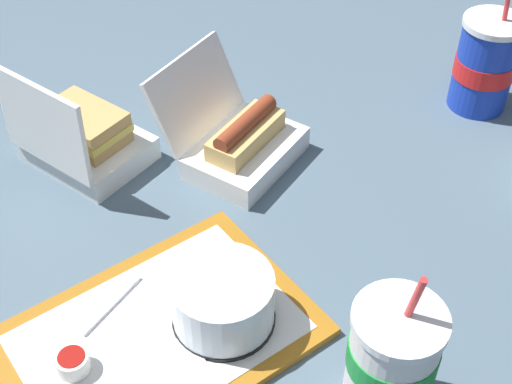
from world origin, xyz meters
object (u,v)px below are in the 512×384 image
Objects in this scene: food_tray at (159,335)px; plastic_fork at (110,304)px; soda_cup_center at (485,64)px; clamshell_sandwich_corner at (83,139)px; ketchup_cup at (73,363)px; clamshell_hotdog_back at (240,141)px; soda_cup_front at (391,362)px; cake_container at (223,301)px.

plastic_fork is at bearing 100.71° from food_tray.
plastic_fork is 0.49× the size of soda_cup_center.
clamshell_sandwich_corner is (0.16, 0.27, 0.03)m from plastic_fork.
ketchup_cup is (-0.10, 0.03, 0.02)m from food_tray.
clamshell_sandwich_corner is (-0.17, 0.18, 0.00)m from clamshell_hotdog_back.
soda_cup_front reaches higher than plastic_fork.
food_tray is at bearing -16.76° from ketchup_cup.
soda_cup_front reaches higher than ketchup_cup.
cake_container is 0.58× the size of soda_cup_center.
food_tray is 0.71m from soda_cup_center.
soda_cup_center and soda_cup_front have the same top height.
clamshell_hotdog_back is 0.96× the size of soda_cup_center.
cake_container reaches higher than food_tray.
clamshell_hotdog_back is 0.47m from soda_cup_front.
food_tray is at bearing 177.79° from soda_cup_center.
soda_cup_center is (0.72, -0.10, 0.07)m from plastic_fork.
clamshell_hotdog_back is (0.24, 0.21, -0.01)m from cake_container.
food_tray is 1.90× the size of clamshell_hotdog_back.
ketchup_cup is at bearing 156.33° from cake_container.
ketchup_cup is 0.21× the size of clamshell_sandwich_corner.
ketchup_cup is 0.18× the size of soda_cup_center.
cake_container is 0.60× the size of clamshell_hotdog_back.
clamshell_hotdog_back reaches higher than plastic_fork.
clamshell_hotdog_back is at bearing 4.12° from plastic_fork.
clamshell_sandwich_corner is 0.86× the size of soda_cup_center.
soda_cup_center reaches higher than plastic_fork.
plastic_fork is 0.73m from soda_cup_center.
food_tray is 3.16× the size of cake_container.
clamshell_sandwich_corner is at bearing 47.77° from plastic_fork.
clamshell_sandwich_corner is at bearing 87.02° from soda_cup_front.
food_tray is at bearing -152.19° from clamshell_hotdog_back.
soda_cup_front is at bearing -79.80° from plastic_fork.
clamshell_sandwich_corner is at bearing 146.56° from soda_cup_center.
soda_cup_front is (0.13, -0.33, 0.07)m from plastic_fork.
soda_cup_front is at bearing -115.29° from clamshell_hotdog_back.
cake_container is at bearing -178.45° from soda_cup_center.
ketchup_cup is 0.10m from plastic_fork.
clamshell_sandwich_corner is (0.15, 0.34, 0.04)m from food_tray.
soda_cup_front reaches higher than food_tray.
ketchup_cup is 0.81m from soda_cup_center.
soda_cup_front is (-0.59, -0.23, 0.00)m from soda_cup_center.
cake_container is at bearing 102.20° from soda_cup_front.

